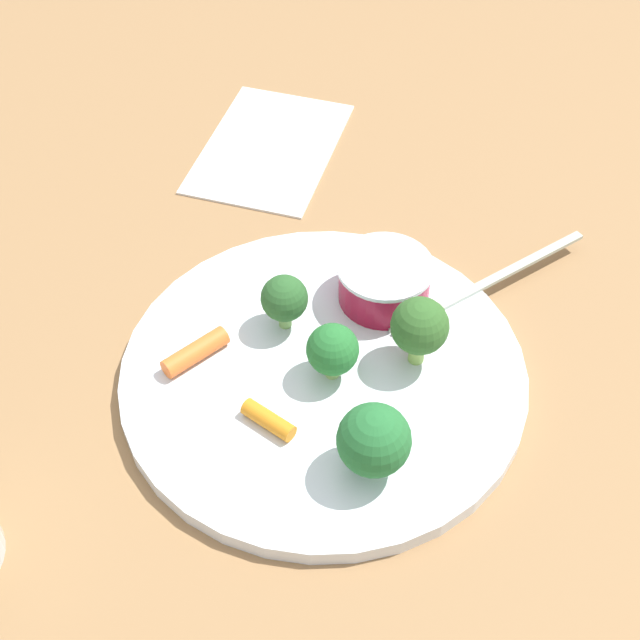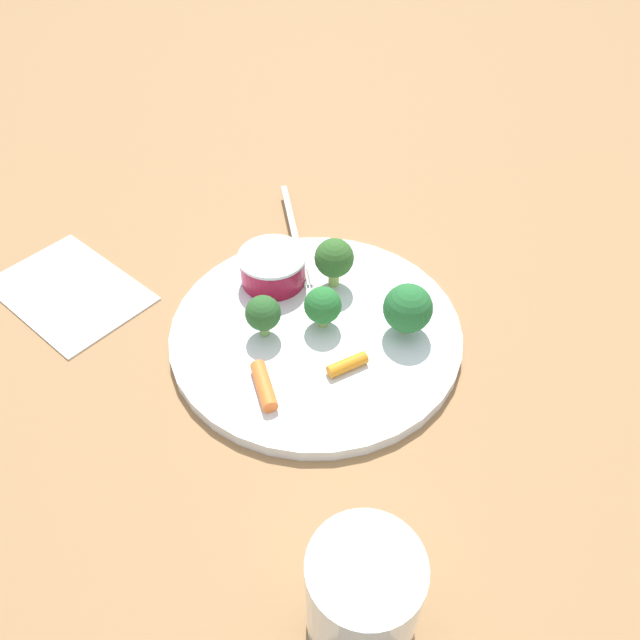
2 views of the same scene
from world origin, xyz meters
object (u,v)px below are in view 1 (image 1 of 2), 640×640
broccoli_floret_0 (374,440)px  broccoli_floret_3 (284,299)px  carrot_stick_0 (271,422)px  carrot_stick_1 (195,352)px  fork (486,283)px  plate (323,375)px  broccoli_floret_2 (420,327)px  sauce_cup (384,281)px  napkin (270,147)px  broccoli_floret_1 (335,348)px

broccoli_floret_0 → broccoli_floret_3: bearing=-117.4°
carrot_stick_0 → broccoli_floret_0: bearing=101.3°
carrot_stick_1 → fork: size_ratio=0.28×
plate → broccoli_floret_3: 0.06m
broccoli_floret_2 → carrot_stick_1: bearing=-53.1°
sauce_cup → carrot_stick_0: size_ratio=1.83×
carrot_stick_0 → napkin: bearing=-140.4°
broccoli_floret_3 → carrot_stick_0: broccoli_floret_3 is taller
broccoli_floret_0 → carrot_stick_0: broccoli_floret_0 is taller
sauce_cup → broccoli_floret_2: 0.06m
broccoli_floret_1 → plate: bearing=-70.6°
broccoli_floret_1 → broccoli_floret_0: bearing=53.5°
broccoli_floret_0 → broccoli_floret_2: (-0.09, -0.03, 0.00)m
carrot_stick_0 → broccoli_floret_1: bearing=175.2°
fork → broccoli_floret_3: bearing=-37.8°
plate → sauce_cup: (-0.08, -0.01, 0.02)m
broccoli_floret_0 → fork: size_ratio=0.30×
broccoli_floret_0 → broccoli_floret_1: size_ratio=1.22×
carrot_stick_1 → carrot_stick_0: bearing=80.3°
carrot_stick_1 → broccoli_floret_3: bearing=154.4°
broccoli_floret_2 → carrot_stick_0: bearing=-22.5°
carrot_stick_1 → plate: bearing=121.0°
plate → fork: 0.14m
broccoli_floret_3 → carrot_stick_1: bearing=-25.6°
broccoli_floret_1 → napkin: size_ratio=0.27×
carrot_stick_1 → broccoli_floret_2: bearing=126.9°
broccoli_floret_0 → carrot_stick_0: (0.01, -0.07, -0.02)m
broccoli_floret_3 → broccoli_floret_2: bearing=107.7°
broccoli_floret_1 → broccoli_floret_2: (-0.04, 0.04, 0.01)m
broccoli_floret_1 → carrot_stick_1: bearing=-60.0°
broccoli_floret_1 → fork: size_ratio=0.25×
carrot_stick_0 → broccoli_floret_2: bearing=157.5°
plate → broccoli_floret_1: bearing=109.4°
fork → napkin: fork is taller
napkin → fork: bearing=80.2°
plate → napkin: plate is taller
broccoli_floret_1 → carrot_stick_1: (0.05, -0.08, -0.02)m
sauce_cup → carrot_stick_1: size_ratio=1.41×
fork → napkin: (-0.04, -0.23, -0.01)m
carrot_stick_0 → plate: bearing=-177.8°
plate → carrot_stick_0: 0.06m
broccoli_floret_0 → carrot_stick_0: bearing=-78.7°
carrot_stick_0 → fork: bearing=167.0°
broccoli_floret_3 → carrot_stick_1: (0.06, -0.03, -0.02)m
carrot_stick_1 → fork: bearing=146.0°
sauce_cup → fork: bearing=136.7°
broccoli_floret_0 → broccoli_floret_2: bearing=-163.8°
sauce_cup → fork: (-0.05, 0.05, -0.01)m
carrot_stick_1 → napkin: size_ratio=0.30×
carrot_stick_0 → fork: size_ratio=0.22×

